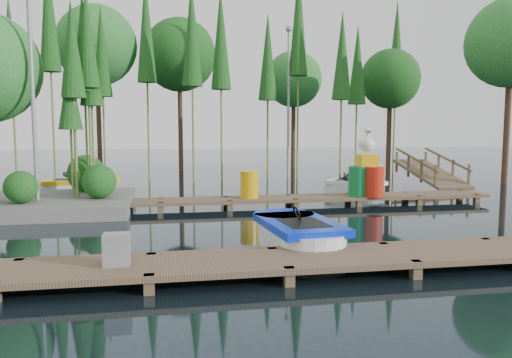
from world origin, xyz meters
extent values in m
plane|color=#1C2C35|center=(0.00, 0.00, 0.00)|extent=(90.00, 90.00, 0.00)
cube|color=brown|center=(0.00, -4.50, 0.25)|extent=(18.00, 1.50, 0.10)
cube|color=brown|center=(-4.30, -3.87, 0.05)|extent=(0.16, 0.16, 0.50)
cube|color=brown|center=(-2.15, -5.13, 0.05)|extent=(0.16, 0.16, 0.50)
cube|color=brown|center=(-2.15, -3.87, 0.05)|extent=(0.16, 0.16, 0.50)
cube|color=brown|center=(0.00, -5.13, 0.05)|extent=(0.16, 0.16, 0.50)
cube|color=brown|center=(0.00, -3.87, 0.05)|extent=(0.16, 0.16, 0.50)
cube|color=brown|center=(2.15, -5.13, 0.05)|extent=(0.16, 0.16, 0.50)
cube|color=brown|center=(2.15, -3.87, 0.05)|extent=(0.16, 0.16, 0.50)
cube|color=brown|center=(4.30, -3.87, 0.05)|extent=(0.16, 0.16, 0.50)
cube|color=brown|center=(1.00, 2.50, 0.25)|extent=(15.00, 1.20, 0.10)
cube|color=brown|center=(-6.10, 2.02, 0.05)|extent=(0.16, 0.16, 0.50)
cube|color=brown|center=(-6.10, 2.98, 0.05)|extent=(0.16, 0.16, 0.50)
cube|color=brown|center=(-4.07, 2.02, 0.05)|extent=(0.16, 0.16, 0.50)
cube|color=brown|center=(-4.07, 2.98, 0.05)|extent=(0.16, 0.16, 0.50)
cube|color=brown|center=(-2.04, 2.02, 0.05)|extent=(0.16, 0.16, 0.50)
cube|color=brown|center=(-2.04, 2.98, 0.05)|extent=(0.16, 0.16, 0.50)
cube|color=brown|center=(-0.01, 2.02, 0.05)|extent=(0.16, 0.16, 0.50)
cube|color=brown|center=(-0.01, 2.98, 0.05)|extent=(0.16, 0.16, 0.50)
cube|color=brown|center=(2.01, 2.02, 0.05)|extent=(0.16, 0.16, 0.50)
cube|color=brown|center=(2.01, 2.98, 0.05)|extent=(0.16, 0.16, 0.50)
cube|color=brown|center=(4.04, 2.02, 0.05)|extent=(0.16, 0.16, 0.50)
cube|color=brown|center=(4.04, 2.98, 0.05)|extent=(0.16, 0.16, 0.50)
cube|color=brown|center=(6.07, 2.02, 0.05)|extent=(0.16, 0.16, 0.50)
cube|color=brown|center=(6.07, 2.98, 0.05)|extent=(0.16, 0.16, 0.50)
cube|color=brown|center=(8.10, 2.02, 0.05)|extent=(0.16, 0.16, 0.50)
cube|color=brown|center=(8.10, 2.98, 0.05)|extent=(0.16, 0.16, 0.50)
cube|color=slate|center=(-6.00, 3.00, 0.18)|extent=(6.20, 4.20, 0.42)
sphere|color=#1E581C|center=(-5.80, 2.00, 0.84)|extent=(0.90, 0.90, 0.90)
sphere|color=#1E581C|center=(-4.40, 4.20, 0.99)|extent=(1.20, 1.20, 1.20)
sphere|color=#1E581C|center=(-3.80, 2.60, 0.89)|extent=(1.00, 1.00, 1.00)
cylinder|color=olive|center=(-4.25, 3.56, 2.97)|extent=(0.07, 0.07, 5.93)
cone|color=#1E581C|center=(-4.25, 3.56, 5.04)|extent=(0.70, 0.70, 2.97)
cylinder|color=olive|center=(-4.57, 3.40, 2.83)|extent=(0.07, 0.07, 5.66)
cone|color=#1E581C|center=(-4.57, 3.40, 4.81)|extent=(0.70, 0.70, 2.83)
cylinder|color=olive|center=(-4.07, 3.59, 2.61)|extent=(0.07, 0.07, 5.22)
cone|color=#1E581C|center=(-4.07, 3.59, 4.44)|extent=(0.70, 0.70, 2.61)
cylinder|color=olive|center=(-4.44, 2.78, 2.76)|extent=(0.07, 0.07, 5.53)
cone|color=#1E581C|center=(-4.44, 2.78, 4.70)|extent=(0.70, 0.70, 2.76)
cylinder|color=olive|center=(-4.59, 2.90, 2.01)|extent=(0.07, 0.07, 4.01)
cone|color=#1E581C|center=(-4.59, 2.90, 3.41)|extent=(0.70, 0.70, 2.01)
cylinder|color=olive|center=(-4.13, 3.45, 3.05)|extent=(0.07, 0.07, 6.11)
cone|color=#1E581C|center=(-4.13, 3.45, 5.19)|extent=(0.70, 0.70, 3.05)
cylinder|color=#422B1C|center=(12.74, 6.90, 3.03)|extent=(0.26, 0.26, 6.06)
sphere|color=#2F7D30|center=(12.74, 6.90, 6.06)|extent=(3.81, 3.81, 3.81)
cylinder|color=#422B1C|center=(9.99, 12.65, 2.51)|extent=(0.26, 0.26, 5.02)
sphere|color=#1E581C|center=(9.99, 12.65, 5.02)|extent=(3.16, 3.16, 3.16)
cylinder|color=#422B1C|center=(5.74, 16.70, 2.65)|extent=(0.26, 0.26, 5.31)
sphere|color=#2F7D30|center=(5.74, 16.70, 5.31)|extent=(3.34, 3.34, 3.34)
cylinder|color=#422B1C|center=(-1.00, 16.03, 3.23)|extent=(0.26, 0.26, 6.46)
sphere|color=#1E581C|center=(-1.00, 16.03, 6.46)|extent=(4.06, 4.06, 4.06)
cylinder|color=#422B1C|center=(-5.41, 16.00, 3.43)|extent=(0.26, 0.26, 6.85)
sphere|color=#2F7D30|center=(-5.41, 16.00, 6.85)|extent=(4.31, 4.31, 4.31)
cylinder|color=olive|center=(-8.16, 10.23, 3.74)|extent=(0.09, 0.09, 7.48)
cone|color=#1E581C|center=(-8.16, 10.23, 5.83)|extent=(0.90, 0.90, 4.11)
cylinder|color=olive|center=(-6.71, 10.82, 4.83)|extent=(0.09, 0.09, 9.66)
cone|color=#1E581C|center=(-6.71, 10.82, 7.54)|extent=(0.90, 0.90, 5.31)
cylinder|color=olive|center=(-4.68, 11.83, 3.85)|extent=(0.09, 0.09, 7.69)
cone|color=#1E581C|center=(-4.68, 11.83, 6.00)|extent=(0.90, 0.90, 4.23)
cylinder|color=olive|center=(-2.63, 11.48, 4.49)|extent=(0.09, 0.09, 8.99)
cone|color=#1E581C|center=(-2.63, 11.48, 7.01)|extent=(0.90, 0.90, 4.94)
cylinder|color=olive|center=(-0.63, 9.87, 4.22)|extent=(0.09, 0.09, 8.44)
cone|color=#1E581C|center=(-0.63, 9.87, 6.58)|extent=(0.90, 0.90, 4.64)
cylinder|color=olive|center=(0.65, 10.00, 4.11)|extent=(0.09, 0.09, 8.22)
cone|color=#1E581C|center=(0.65, 10.00, 6.41)|extent=(0.90, 0.90, 4.52)
cylinder|color=olive|center=(2.96, 10.87, 3.70)|extent=(0.09, 0.09, 7.41)
cone|color=#1E581C|center=(2.96, 10.87, 5.78)|extent=(0.90, 0.90, 4.07)
cylinder|color=olive|center=(4.49, 11.10, 4.89)|extent=(0.09, 0.09, 9.77)
cone|color=#1E581C|center=(4.49, 11.10, 7.62)|extent=(0.90, 0.90, 5.38)
cylinder|color=olive|center=(6.24, 9.83, 3.70)|extent=(0.09, 0.09, 7.40)
cone|color=#1E581C|center=(6.24, 9.83, 5.77)|extent=(0.90, 0.90, 4.07)
cylinder|color=olive|center=(7.63, 11.42, 3.57)|extent=(0.09, 0.09, 7.14)
cone|color=#1E581C|center=(7.63, 11.42, 5.57)|extent=(0.90, 0.90, 3.93)
cylinder|color=olive|center=(10.17, 12.43, 4.31)|extent=(0.09, 0.09, 8.61)
cone|color=#1E581C|center=(10.17, 12.43, 6.72)|extent=(0.90, 0.90, 4.74)
cylinder|color=gray|center=(-5.50, 2.50, 3.50)|extent=(0.12, 0.12, 7.00)
cylinder|color=gray|center=(4.00, 11.00, 3.50)|extent=(0.12, 0.12, 7.00)
sphere|color=gray|center=(4.00, 11.00, 7.10)|extent=(0.30, 0.30, 0.30)
cube|color=brown|center=(9.00, 6.50, 0.55)|extent=(1.50, 3.94, 0.95)
cube|color=brown|center=(8.30, 4.90, 0.59)|extent=(0.08, 0.08, 0.90)
cube|color=brown|center=(8.30, 6.00, 0.70)|extent=(0.08, 0.08, 0.90)
cube|color=brown|center=(8.30, 7.10, 0.81)|extent=(0.08, 0.08, 0.90)
cube|color=brown|center=(8.30, 8.20, 0.92)|extent=(0.08, 0.08, 0.90)
cube|color=brown|center=(8.30, 6.50, 1.15)|extent=(0.06, 3.54, 0.83)
cube|color=brown|center=(9.70, 4.90, 0.59)|extent=(0.08, 0.08, 0.90)
cube|color=brown|center=(9.70, 6.00, 0.70)|extent=(0.08, 0.08, 0.90)
cube|color=brown|center=(9.70, 7.10, 0.81)|extent=(0.08, 0.08, 0.90)
cube|color=brown|center=(9.70, 8.20, 0.92)|extent=(0.08, 0.08, 0.90)
cube|color=brown|center=(9.70, 6.50, 1.15)|extent=(0.06, 3.54, 0.83)
cube|color=white|center=(0.75, -3.01, 0.22)|extent=(1.42, 1.43, 0.59)
cylinder|color=white|center=(0.68, -2.36, 0.22)|extent=(1.42, 1.42, 0.59)
cylinder|color=white|center=(0.81, -3.67, 0.22)|extent=(1.42, 1.42, 0.59)
cube|color=#0829D0|center=(0.75, -3.01, 0.54)|extent=(1.54, 2.38, 0.15)
cylinder|color=#0829D0|center=(0.65, -2.07, 0.54)|extent=(1.45, 1.45, 0.15)
cube|color=black|center=(0.77, -3.23, 0.59)|extent=(0.91, 1.14, 0.06)
torus|color=black|center=(0.73, -2.85, 0.76)|extent=(0.19, 0.31, 0.29)
cube|color=white|center=(-5.07, 6.30, 0.21)|extent=(1.39, 1.38, 0.58)
cylinder|color=white|center=(-4.43, 6.36, 0.21)|extent=(1.38, 1.38, 0.58)
cylinder|color=white|center=(-5.71, 6.24, 0.21)|extent=(1.38, 1.38, 0.58)
cube|color=#DDA70B|center=(-5.07, 6.30, 0.53)|extent=(2.32, 1.49, 0.15)
cylinder|color=#DDA70B|center=(-4.14, 6.38, 0.53)|extent=(1.41, 1.41, 0.15)
cube|color=black|center=(-5.28, 6.28, 0.58)|extent=(1.12, 0.88, 0.06)
torus|color=black|center=(-4.91, 6.31, 0.74)|extent=(0.31, 0.18, 0.28)
imported|color=#1E1E2D|center=(-5.33, 6.28, 0.83)|extent=(0.49, 0.38, 1.03)
cube|color=white|center=(4.97, 4.98, 0.18)|extent=(1.47, 1.47, 0.48)
cylinder|color=white|center=(5.42, 4.69, 0.18)|extent=(1.47, 1.47, 0.48)
cylinder|color=white|center=(4.53, 5.28, 0.18)|extent=(1.47, 1.47, 0.48)
cube|color=white|center=(4.97, 4.98, 0.44)|extent=(2.13, 1.92, 0.12)
cylinder|color=white|center=(5.62, 4.55, 0.44)|extent=(1.50, 1.50, 0.12)
cube|color=black|center=(4.83, 5.08, 0.48)|extent=(1.09, 1.03, 0.05)
torus|color=black|center=(5.08, 4.91, 0.62)|extent=(0.28, 0.24, 0.23)
imported|color=#1E1E2D|center=(4.79, 5.11, 0.66)|extent=(0.44, 0.42, 0.79)
imported|color=#1E1E2D|center=(5.22, 5.19, 0.61)|extent=(0.34, 0.32, 0.60)
cube|color=gray|center=(-2.67, -4.50, 0.55)|extent=(0.41, 0.35, 0.50)
cylinder|color=#DDA70B|center=(0.65, 2.50, 0.72)|extent=(0.56, 0.56, 0.84)
cylinder|color=#0C6F31|center=(4.12, 2.30, 0.77)|extent=(0.63, 0.63, 0.94)
cylinder|color=white|center=(4.75, 2.61, 0.77)|extent=(0.63, 0.63, 0.94)
cylinder|color=red|center=(4.54, 2.09, 0.77)|extent=(0.63, 0.63, 0.94)
cube|color=#DDA70B|center=(4.44, 2.40, 1.43)|extent=(0.58, 0.58, 0.37)
sphere|color=white|center=(4.44, 2.40, 1.93)|extent=(0.46, 0.46, 0.46)
cylinder|color=white|center=(4.44, 2.40, 2.19)|extent=(0.10, 0.10, 0.31)
sphere|color=white|center=(4.44, 2.40, 2.37)|extent=(0.21, 0.21, 0.21)
cone|color=orange|center=(4.44, 2.19, 2.35)|extent=(0.10, 0.31, 0.10)
cube|color=white|center=(4.44, 2.40, 1.93)|extent=(0.58, 0.06, 0.19)
cylinder|color=gray|center=(4.89, 2.50, 0.59)|extent=(0.10, 0.10, 0.57)
sphere|color=white|center=(4.89, 2.50, 0.97)|extent=(0.19, 0.19, 0.19)
cube|color=gray|center=(4.89, 2.50, 0.97)|extent=(0.48, 0.04, 0.04)
cone|color=orange|center=(4.89, 2.39, 0.97)|extent=(0.04, 0.10, 0.04)
camera|label=1|loc=(-1.88, -12.53, 2.49)|focal=35.00mm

